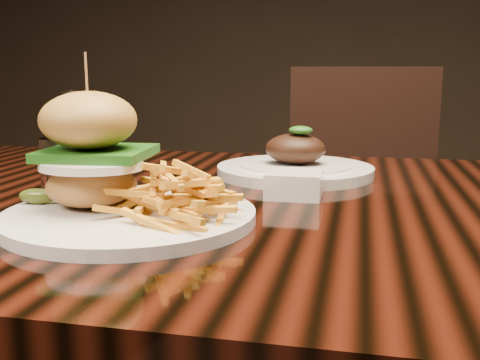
% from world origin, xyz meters
% --- Properties ---
extents(dining_table, '(1.60, 0.90, 0.75)m').
position_xyz_m(dining_table, '(0.00, 0.00, 0.67)').
color(dining_table, black).
rests_on(dining_table, ground).
extents(burger_plate, '(0.32, 0.32, 0.21)m').
position_xyz_m(burger_plate, '(-0.19, -0.17, 0.80)').
color(burger_plate, silver).
rests_on(burger_plate, dining_table).
extents(ramekin, '(0.08, 0.08, 0.04)m').
position_xyz_m(ramekin, '(0.01, 0.02, 0.77)').
color(ramekin, silver).
rests_on(ramekin, dining_table).
extents(wine_glass, '(0.06, 0.06, 0.16)m').
position_xyz_m(wine_glass, '(-0.30, -0.05, 0.87)').
color(wine_glass, white).
rests_on(wine_glass, dining_table).
extents(water_tumbler, '(0.06, 0.06, 0.09)m').
position_xyz_m(water_tumbler, '(-0.35, -0.03, 0.79)').
color(water_tumbler, white).
rests_on(water_tumbler, dining_table).
extents(far_dish, '(0.28, 0.28, 0.09)m').
position_xyz_m(far_dish, '(-0.01, 0.19, 0.77)').
color(far_dish, silver).
rests_on(far_dish, dining_table).
extents(chair_far, '(0.52, 0.52, 0.95)m').
position_xyz_m(chair_far, '(0.12, 0.89, 0.54)').
color(chair_far, black).
rests_on(chair_far, ground).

